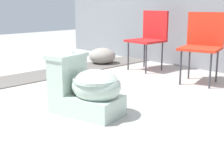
# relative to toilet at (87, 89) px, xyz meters

# --- Properties ---
(ground_plane) EXTENTS (14.00, 14.00, 0.00)m
(ground_plane) POSITION_rel_toilet_xyz_m (-0.27, -0.14, -0.22)
(ground_plane) COLOR #A8A59E
(gravel_strip) EXTENTS (0.56, 8.00, 0.01)m
(gravel_strip) POSITION_rel_toilet_xyz_m (-1.55, 0.36, -0.21)
(gravel_strip) COLOR #605B56
(gravel_strip) RESTS_ON ground
(toilet) EXTENTS (0.70, 0.51, 0.52)m
(toilet) POSITION_rel_toilet_xyz_m (0.00, 0.00, 0.00)
(toilet) COLOR #B2C6B7
(toilet) RESTS_ON ground
(folding_chair_left) EXTENTS (0.45, 0.45, 0.83)m
(folding_chair_left) POSITION_rel_toilet_xyz_m (-0.84, 1.85, 0.29)
(folding_chair_left) COLOR red
(folding_chair_left) RESTS_ON ground
(folding_chair_middle) EXTENTS (0.55, 0.55, 0.83)m
(folding_chair_middle) POSITION_rel_toilet_xyz_m (0.08, 1.72, 0.29)
(folding_chair_middle) COLOR red
(folding_chair_middle) RESTS_ON ground
(boulder_near) EXTENTS (0.55, 0.56, 0.26)m
(boulder_near) POSITION_rel_toilet_xyz_m (-1.60, 1.61, -0.09)
(boulder_near) COLOR gray
(boulder_near) RESTS_ON ground
(boulder_far) EXTENTS (0.35, 0.33, 0.24)m
(boulder_far) POSITION_rel_toilet_xyz_m (-1.53, 0.79, -0.10)
(boulder_far) COLOR gray
(boulder_far) RESTS_ON ground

